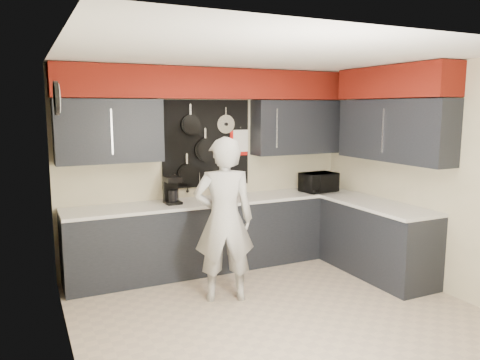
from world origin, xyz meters
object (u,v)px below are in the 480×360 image
microwave (319,182)px  person (224,220)px  knife_block (234,189)px  coffee_maker (172,189)px  utensil_crock (221,193)px

microwave → person: 2.06m
knife_block → coffee_maker: bearing=-170.3°
microwave → person: person is taller
microwave → utensil_crock: size_ratio=3.44×
microwave → knife_block: size_ratio=2.39×
microwave → utensil_crock: (-1.45, 0.13, -0.06)m
knife_block → microwave: bearing=-0.4°
person → microwave: bearing=-137.1°
knife_block → utensil_crock: knife_block is taller
microwave → person: bearing=-159.9°
person → coffee_maker: bearing=-57.8°
coffee_maker → person: size_ratio=0.19×
microwave → coffee_maker: 2.12m
utensil_crock → person: size_ratio=0.08×
microwave → coffee_maker: size_ratio=1.44×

